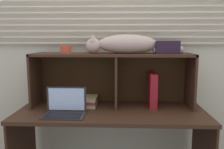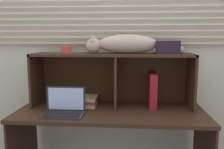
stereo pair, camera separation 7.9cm
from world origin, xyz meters
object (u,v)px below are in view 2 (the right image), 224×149
(binder_upright, at_px, (152,90))
(book_stack, at_px, (88,101))
(cat, at_px, (124,44))
(laptop, at_px, (64,108))
(small_basket, at_px, (66,49))
(storage_box, at_px, (167,47))

(binder_upright, height_order, book_stack, binder_upright)
(cat, distance_m, binder_upright, 0.48)
(cat, bearing_deg, laptop, -149.40)
(laptop, height_order, small_basket, small_basket)
(book_stack, distance_m, storage_box, 0.86)
(cat, distance_m, storage_box, 0.37)
(cat, bearing_deg, storage_box, 0.00)
(cat, height_order, small_basket, cat)
(laptop, distance_m, binder_upright, 0.79)
(binder_upright, bearing_deg, cat, -180.00)
(cat, xyz_separation_m, laptop, (-0.48, -0.28, -0.51))
(small_basket, bearing_deg, book_stack, -0.13)
(binder_upright, distance_m, book_stack, 0.60)
(cat, height_order, storage_box, cat)
(cat, relative_size, storage_box, 4.15)
(binder_upright, relative_size, storage_box, 1.49)
(binder_upright, xyz_separation_m, book_stack, (-0.59, -0.00, -0.11))
(cat, distance_m, book_stack, 0.62)
(binder_upright, height_order, small_basket, small_basket)
(book_stack, height_order, small_basket, small_basket)
(book_stack, distance_m, small_basket, 0.51)
(binder_upright, distance_m, small_basket, 0.86)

